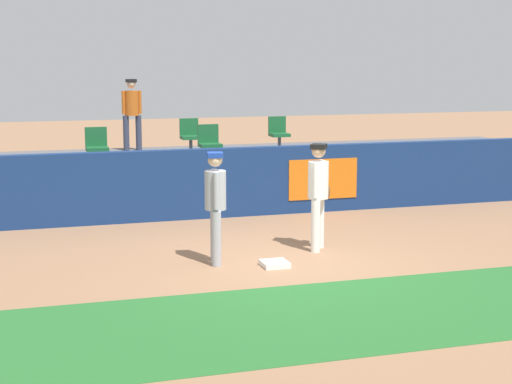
# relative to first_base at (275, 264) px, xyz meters

# --- Properties ---
(ground_plane) EXTENTS (60.00, 60.00, 0.00)m
(ground_plane) POSITION_rel_first_base_xyz_m (0.20, 0.08, -0.04)
(ground_plane) COLOR #936B4C
(grass_foreground_strip) EXTENTS (18.00, 2.80, 0.01)m
(grass_foreground_strip) POSITION_rel_first_base_xyz_m (0.20, -2.46, -0.04)
(grass_foreground_strip) COLOR #26662B
(grass_foreground_strip) RESTS_ON ground_plane
(first_base) EXTENTS (0.40, 0.40, 0.08)m
(first_base) POSITION_rel_first_base_xyz_m (0.00, 0.00, 0.00)
(first_base) COLOR white
(first_base) RESTS_ON ground_plane
(player_fielder_home) EXTENTS (0.54, 0.47, 1.78)m
(player_fielder_home) POSITION_rel_first_base_xyz_m (1.03, 0.82, 0.99)
(player_fielder_home) COLOR white
(player_fielder_home) RESTS_ON ground_plane
(player_runner_visitor) EXTENTS (0.38, 0.48, 1.75)m
(player_runner_visitor) POSITION_rel_first_base_xyz_m (-0.82, 0.44, 0.97)
(player_runner_visitor) COLOR #9EA3AD
(player_runner_visitor) RESTS_ON ground_plane
(field_wall) EXTENTS (18.00, 0.26, 1.39)m
(field_wall) POSITION_rel_first_base_xyz_m (0.21, 3.97, 0.66)
(field_wall) COLOR navy
(field_wall) RESTS_ON ground_plane
(bleacher_platform) EXTENTS (18.00, 4.80, 0.90)m
(bleacher_platform) POSITION_rel_first_base_xyz_m (0.20, 6.54, 0.41)
(bleacher_platform) COLOR #59595E
(bleacher_platform) RESTS_ON ground_plane
(seat_back_right) EXTENTS (0.44, 0.44, 0.84)m
(seat_back_right) POSITION_rel_first_base_xyz_m (2.45, 7.21, 1.33)
(seat_back_right) COLOR #4C4C51
(seat_back_right) RESTS_ON bleacher_platform
(seat_front_center) EXTENTS (0.46, 0.44, 0.84)m
(seat_front_center) POSITION_rel_first_base_xyz_m (0.28, 5.41, 1.33)
(seat_front_center) COLOR #4C4C51
(seat_front_center) RESTS_ON bleacher_platform
(seat_front_left) EXTENTS (0.45, 0.44, 0.84)m
(seat_front_left) POSITION_rel_first_base_xyz_m (-2.13, 5.41, 1.33)
(seat_front_left) COLOR #4C4C51
(seat_front_left) RESTS_ON bleacher_platform
(seat_back_center) EXTENTS (0.45, 0.44, 0.84)m
(seat_back_center) POSITION_rel_first_base_xyz_m (0.23, 7.21, 1.33)
(seat_back_center) COLOR #4C4C51
(seat_back_center) RESTS_ON bleacher_platform
(spectator_hooded) EXTENTS (0.49, 0.36, 1.75)m
(spectator_hooded) POSITION_rel_first_base_xyz_m (-0.98, 8.33, 1.88)
(spectator_hooded) COLOR #33384C
(spectator_hooded) RESTS_ON bleacher_platform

